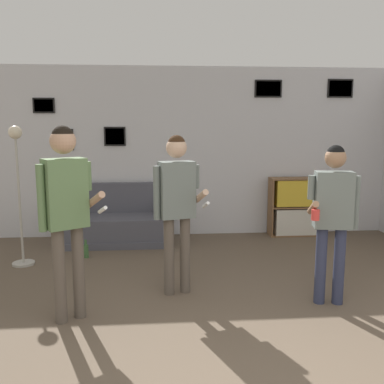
{
  "coord_description": "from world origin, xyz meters",
  "views": [
    {
      "loc": [
        -0.6,
        -2.11,
        1.8
      ],
      "look_at": [
        -0.24,
        2.38,
        1.08
      ],
      "focal_mm": 40.0,
      "sensor_mm": 36.0,
      "label": 1
    }
  ],
  "objects": [
    {
      "name": "person_player_foreground_center",
      "position": [
        -0.41,
        2.27,
        1.04
      ],
      "size": [
        0.56,
        0.43,
        1.69
      ],
      "color": "brown",
      "rests_on": "ground_plane"
    },
    {
      "name": "person_player_foreground_left",
      "position": [
        -1.42,
        1.71,
        1.12
      ],
      "size": [
        0.61,
        0.38,
        1.79
      ],
      "color": "brown",
      "rests_on": "ground_plane"
    },
    {
      "name": "bookshelf",
      "position": [
        1.63,
        4.56,
        0.47
      ],
      "size": [
        0.87,
        0.3,
        0.95
      ],
      "color": "brown",
      "rests_on": "ground_plane"
    },
    {
      "name": "bottle_on_floor",
      "position": [
        -1.59,
        3.6,
        0.1
      ],
      "size": [
        0.07,
        0.07,
        0.25
      ],
      "color": "#3D6638",
      "rests_on": "ground_plane"
    },
    {
      "name": "person_watcher_holding_cup",
      "position": [
        1.11,
        1.88,
        0.98
      ],
      "size": [
        0.54,
        0.39,
        1.6
      ],
      "color": "#2D334C",
      "rests_on": "ground_plane"
    },
    {
      "name": "couch",
      "position": [
        -1.21,
        4.37,
        0.29
      ],
      "size": [
        1.56,
        0.8,
        0.88
      ],
      "color": "#4C4C56",
      "rests_on": "ground_plane"
    },
    {
      "name": "wall_back",
      "position": [
        -0.0,
        4.78,
        1.36
      ],
      "size": [
        8.73,
        0.08,
        2.7
      ],
      "color": "silver",
      "rests_on": "ground_plane"
    },
    {
      "name": "floor_lamp",
      "position": [
        -2.36,
        3.37,
        1.08
      ],
      "size": [
        0.28,
        0.28,
        1.78
      ],
      "color": "#ADA89E",
      "rests_on": "ground_plane"
    }
  ]
}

